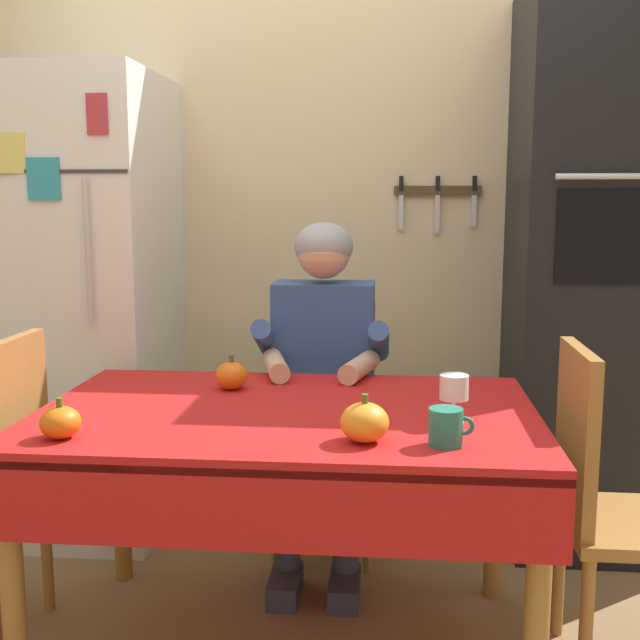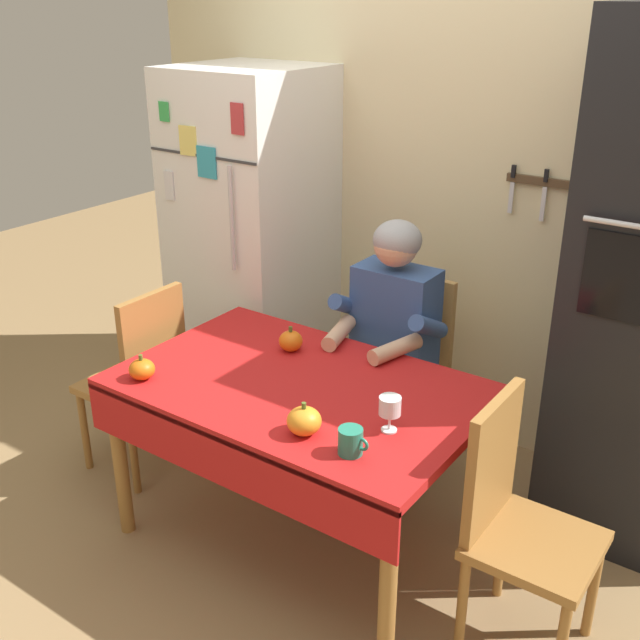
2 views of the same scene
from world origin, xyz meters
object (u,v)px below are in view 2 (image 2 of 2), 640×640
refrigerator (252,244)px  dining_table (296,404)px  wine_glass (389,407)px  pumpkin_large (304,421)px  pumpkin_small (142,369)px  seated_person (387,335)px  chair_right_side (516,517)px  coffee_mug (351,441)px  chair_left_side (142,374)px  chair_behind_person (406,365)px  pumpkin_medium (291,341)px

refrigerator → dining_table: refrigerator is taller
wine_glass → pumpkin_large: 0.29m
wine_glass → pumpkin_small: (-0.98, -0.22, -0.05)m
seated_person → chair_right_side: bearing=-34.3°
refrigerator → wine_glass: (1.41, -0.96, -0.07)m
coffee_mug → seated_person: bearing=113.5°
chair_left_side → coffee_mug: size_ratio=8.44×
seated_person → pumpkin_large: (0.18, -0.86, 0.05)m
chair_behind_person → pumpkin_small: chair_behind_person is taller
seated_person → chair_left_side: seated_person is taller
seated_person → pumpkin_large: seated_person is taller
dining_table → seated_person: 0.61m
chair_behind_person → chair_right_side: same height
refrigerator → chair_left_side: (0.05, -0.87, -0.39)m
chair_left_side → coffee_mug: bearing=-12.0°
chair_behind_person → pumpkin_small: size_ratio=9.03×
chair_left_side → pumpkin_large: (1.13, -0.27, 0.28)m
dining_table → pumpkin_small: bearing=-150.0°
refrigerator → chair_right_side: size_ratio=1.94×
chair_right_side → seated_person: bearing=145.7°
refrigerator → dining_table: 1.32m
chair_behind_person → wine_glass: size_ratio=7.12×
chair_right_side → chair_left_side: bearing=-179.7°
refrigerator → pumpkin_large: bearing=-44.1°
pumpkin_small → wine_glass: bearing=12.8°
refrigerator → pumpkin_large: size_ratio=15.00×
seated_person → pumpkin_small: bearing=-122.1°
chair_right_side → pumpkin_small: bearing=-167.2°
chair_behind_person → chair_left_side: (-0.95, -0.78, 0.00)m
refrigerator → pumpkin_small: (0.43, -1.18, -0.12)m
pumpkin_large → refrigerator: bearing=135.9°
pumpkin_large → dining_table: bearing=131.4°
refrigerator → pumpkin_large: refrigerator is taller
chair_left_side → pumpkin_medium: chair_left_side is taller
pumpkin_medium → pumpkin_small: (-0.32, -0.53, -0.00)m
chair_right_side → chair_left_side: (-1.80, -0.01, 0.00)m
pumpkin_medium → chair_right_side: bearing=-10.9°
refrigerator → pumpkin_medium: refrigerator is taller
dining_table → coffee_mug: (0.43, -0.27, 0.13)m
pumpkin_small → seated_person: bearing=57.9°
chair_right_side → coffee_mug: chair_right_side is taller
chair_right_side → chair_behind_person: bearing=137.9°
coffee_mug → pumpkin_large: bearing=176.9°
chair_left_side → wine_glass: size_ratio=7.12×
dining_table → pumpkin_large: bearing=-48.6°
dining_table → seated_person: bearing=85.7°
coffee_mug → pumpkin_medium: 0.81m
dining_table → pumpkin_small: pumpkin_small is taller
seated_person → coffee_mug: (0.38, -0.87, 0.05)m
chair_right_side → pumpkin_medium: bearing=169.1°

